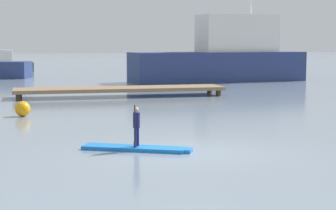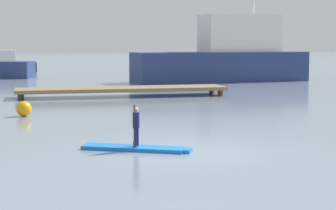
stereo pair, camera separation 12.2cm
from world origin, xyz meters
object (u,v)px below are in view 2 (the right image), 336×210
at_px(paddleboard_near, 136,148).
at_px(fishing_boat_white_large, 226,56).
at_px(mooring_buoy_near, 24,109).
at_px(paddler_child_solo, 136,125).
at_px(motor_boat_small_navy, 5,64).

bearing_deg(paddleboard_near, fishing_boat_white_large, 66.41).
relative_size(fishing_boat_white_large, mooring_buoy_near, 21.91).
distance_m(paddler_child_solo, fishing_boat_white_large, 27.08).
height_order(paddleboard_near, fishing_boat_white_large, fishing_boat_white_large).
distance_m(paddleboard_near, motor_boat_small_navy, 42.17).
bearing_deg(motor_boat_small_navy, fishing_boat_white_large, -46.39).
bearing_deg(motor_boat_small_navy, paddler_child_solo, -82.65).
height_order(motor_boat_small_navy, mooring_buoy_near, motor_boat_small_navy).
bearing_deg(mooring_buoy_near, paddler_child_solo, -68.90).
height_order(paddler_child_solo, motor_boat_small_navy, motor_boat_small_navy).
relative_size(fishing_boat_white_large, motor_boat_small_navy, 2.26).
relative_size(paddleboard_near, fishing_boat_white_large, 0.22).
bearing_deg(fishing_boat_white_large, paddler_child_solo, -113.60).
bearing_deg(fishing_boat_white_large, paddleboard_near, -113.59).
bearing_deg(mooring_buoy_near, paddleboard_near, -68.82).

